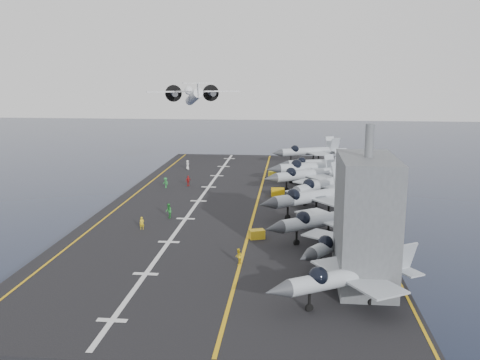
# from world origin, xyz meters

# --- Properties ---
(ground) EXTENTS (500.00, 500.00, 0.00)m
(ground) POSITION_xyz_m (0.00, 0.00, 0.00)
(ground) COLOR #142135
(ground) RESTS_ON ground
(hull) EXTENTS (36.00, 90.00, 10.00)m
(hull) POSITION_xyz_m (0.00, 0.00, 5.00)
(hull) COLOR #56595E
(hull) RESTS_ON ground
(flight_deck) EXTENTS (38.00, 92.00, 0.40)m
(flight_deck) POSITION_xyz_m (0.00, 0.00, 10.20)
(flight_deck) COLOR black
(flight_deck) RESTS_ON hull
(foul_line) EXTENTS (0.35, 90.00, 0.02)m
(foul_line) POSITION_xyz_m (3.00, 0.00, 10.42)
(foul_line) COLOR gold
(foul_line) RESTS_ON flight_deck
(landing_centerline) EXTENTS (0.50, 90.00, 0.02)m
(landing_centerline) POSITION_xyz_m (-6.00, 0.00, 10.42)
(landing_centerline) COLOR silver
(landing_centerline) RESTS_ON flight_deck
(deck_edge_port) EXTENTS (0.25, 90.00, 0.02)m
(deck_edge_port) POSITION_xyz_m (-17.00, 0.00, 10.42)
(deck_edge_port) COLOR gold
(deck_edge_port) RESTS_ON flight_deck
(deck_edge_stbd) EXTENTS (0.25, 90.00, 0.02)m
(deck_edge_stbd) POSITION_xyz_m (18.50, 0.00, 10.42)
(deck_edge_stbd) COLOR gold
(deck_edge_stbd) RESTS_ON flight_deck
(island_superstructure) EXTENTS (5.00, 10.00, 15.00)m
(island_superstructure) POSITION_xyz_m (15.00, -30.00, 17.90)
(island_superstructure) COLOR #56595E
(island_superstructure) RESTS_ON flight_deck
(fighter_jet_0) EXTENTS (17.21, 15.55, 4.98)m
(fighter_jet_0) POSITION_xyz_m (13.21, -34.60, 12.89)
(fighter_jet_0) COLOR #9BA2AA
(fighter_jet_0) RESTS_ON flight_deck
(fighter_jet_1) EXTENTS (14.73, 15.87, 4.59)m
(fighter_jet_1) POSITION_xyz_m (13.30, -24.14, 12.69)
(fighter_jet_1) COLOR #8D959B
(fighter_jet_1) RESTS_ON flight_deck
(fighter_jet_2) EXTENTS (17.88, 16.72, 5.17)m
(fighter_jet_2) POSITION_xyz_m (12.19, -17.07, 12.98)
(fighter_jet_2) COLOR #8F96A0
(fighter_jet_2) RESTS_ON flight_deck
(fighter_jet_3) EXTENTS (18.99, 17.99, 5.50)m
(fighter_jet_3) POSITION_xyz_m (11.20, -6.22, 13.15)
(fighter_jet_3) COLOR #9EA7B0
(fighter_jet_3) RESTS_ON flight_deck
(fighter_jet_4) EXTENTS (17.12, 17.93, 5.20)m
(fighter_jet_4) POSITION_xyz_m (12.74, 2.25, 13.00)
(fighter_jet_4) COLOR #8E949D
(fighter_jet_4) RESTS_ON flight_deck
(fighter_jet_5) EXTENTS (18.10, 16.72, 5.23)m
(fighter_jet_5) POSITION_xyz_m (10.80, 10.47, 13.02)
(fighter_jet_5) COLOR #9BA3AC
(fighter_jet_5) RESTS_ON flight_deck
(fighter_jet_6) EXTENTS (18.83, 15.74, 5.58)m
(fighter_jet_6) POSITION_xyz_m (12.28, 16.61, 13.19)
(fighter_jet_6) COLOR #8F979D
(fighter_jet_6) RESTS_ON flight_deck
(fighter_jet_7) EXTENTS (15.20, 12.02, 4.64)m
(fighter_jet_7) POSITION_xyz_m (12.87, 23.25, 12.72)
(fighter_jet_7) COLOR #9EA6AF
(fighter_jet_7) RESTS_ON flight_deck
(fighter_jet_8) EXTENTS (18.15, 15.49, 5.33)m
(fighter_jet_8) POSITION_xyz_m (11.83, 36.36, 13.06)
(fighter_jet_8) COLOR gray
(fighter_jet_8) RESTS_ON flight_deck
(tow_cart_a) EXTENTS (2.07, 1.69, 1.07)m
(tow_cart_a) POSITION_xyz_m (4.14, -17.61, 10.93)
(tow_cart_a) COLOR gold
(tow_cart_a) RESTS_ON flight_deck
(tow_cart_b) EXTENTS (2.19, 1.52, 1.25)m
(tow_cart_b) POSITION_xyz_m (5.99, 4.61, 11.03)
(tow_cart_b) COLOR #CF9C0A
(tow_cart_b) RESTS_ON flight_deck
(tow_cart_c) EXTENTS (2.10, 1.59, 1.13)m
(tow_cart_c) POSITION_xyz_m (4.80, 19.64, 10.96)
(tow_cart_c) COLOR gold
(tow_cart_c) RESTS_ON flight_deck
(crew_1) EXTENTS (1.10, 0.87, 1.61)m
(crew_1) POSITION_xyz_m (-10.51, -15.31, 11.20)
(crew_1) COLOR yellow
(crew_1) RESTS_ON flight_deck
(crew_2) EXTENTS (1.14, 1.40, 2.03)m
(crew_2) POSITION_xyz_m (-8.35, -9.87, 11.41)
(crew_2) COLOR #268C33
(crew_2) RESTS_ON flight_deck
(crew_3) EXTENTS (1.29, 1.21, 1.80)m
(crew_3) POSITION_xyz_m (-13.19, 8.67, 11.30)
(crew_3) COLOR #28873A
(crew_3) RESTS_ON flight_deck
(crew_4) EXTENTS (1.31, 1.31, 1.85)m
(crew_4) POSITION_xyz_m (-9.62, 10.48, 11.33)
(crew_4) COLOR #B21919
(crew_4) RESTS_ON flight_deck
(crew_5) EXTENTS (1.02, 1.28, 1.88)m
(crew_5) POSITION_xyz_m (-12.79, 26.04, 11.34)
(crew_5) COLOR silver
(crew_5) RESTS_ON flight_deck
(crew_7) EXTENTS (0.77, 1.06, 1.66)m
(crew_7) POSITION_xyz_m (2.80, -26.33, 11.23)
(crew_7) COLOR yellow
(crew_7) RESTS_ON flight_deck
(transport_plane) EXTENTS (26.36, 21.92, 5.33)m
(transport_plane) POSITION_xyz_m (-15.74, 50.15, 23.68)
(transport_plane) COLOR white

